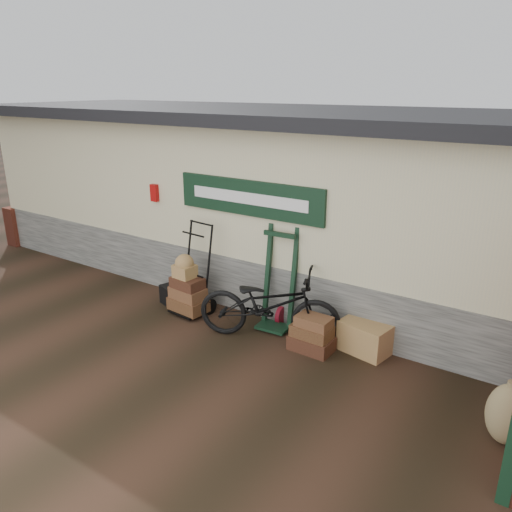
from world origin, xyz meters
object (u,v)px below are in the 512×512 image
Objects in this scene: porter_trolley at (194,268)px; bicycle at (269,301)px; green_barrow at (279,279)px; black_trunk at (171,295)px; suitcase_stack at (312,333)px; wicker_hamper at (365,337)px.

porter_trolley reaches higher than bicycle.
green_barrow is 4.88× the size of black_trunk.
green_barrow reaches higher than bicycle.
suitcase_stack is (2.23, -0.11, -0.49)m from porter_trolley.
porter_trolley reaches higher than wicker_hamper.
green_barrow reaches higher than wicker_hamper.
porter_trolley is at bearing 177.27° from suitcase_stack.
wicker_hamper reaches higher than black_trunk.
porter_trolley is 2.94m from wicker_hamper.
bicycle is (1.54, -0.16, -0.15)m from porter_trolley.
suitcase_stack reaches higher than wicker_hamper.
black_trunk is at bearing 66.37° from bicycle.
green_barrow is 0.76× the size of bicycle.
wicker_hamper is (1.43, 0.00, -0.58)m from green_barrow.
porter_trolley is at bearing 64.35° from bicycle.
green_barrow is at bearing -7.01° from bicycle.
wicker_hamper is 0.32× the size of bicycle.
porter_trolley is 4.66× the size of black_trunk.
wicker_hamper is at bearing 11.09° from porter_trolley.
porter_trolley is at bearing 1.97° from black_trunk.
wicker_hamper is (2.87, 0.28, -0.54)m from porter_trolley.
wicker_hamper is at bearing 4.94° from black_trunk.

